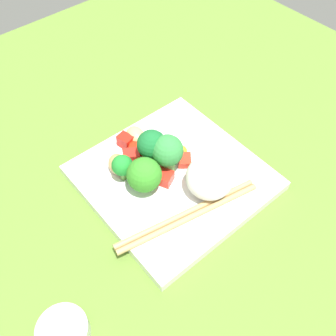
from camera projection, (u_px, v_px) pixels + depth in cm
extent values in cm
cube|color=#597B2E|center=(173.00, 185.00, 60.58)|extent=(110.00, 110.00, 2.00)
cube|color=white|center=(173.00, 178.00, 59.16)|extent=(25.37, 25.37, 1.64)
ellipsoid|color=silver|center=(210.00, 177.00, 54.67)|extent=(9.68, 9.75, 5.57)
cylinder|color=#64944B|center=(146.00, 184.00, 56.27)|extent=(2.38, 2.25, 1.95)
sphere|color=#348925|center=(144.00, 175.00, 54.42)|extent=(5.09, 5.09, 5.09)
cylinder|color=#69A042|center=(150.00, 157.00, 58.59)|extent=(2.74, 2.50, 3.37)
sphere|color=#17662D|center=(152.00, 144.00, 56.37)|extent=(4.45, 4.45, 4.45)
cylinder|color=#629540|center=(124.00, 174.00, 57.25)|extent=(1.55, 1.50, 2.12)
sphere|color=#1F842C|center=(122.00, 165.00, 55.81)|extent=(3.17, 3.17, 3.17)
cylinder|color=#72BF5D|center=(169.00, 164.00, 58.02)|extent=(3.09, 3.15, 2.94)
sphere|color=#32853D|center=(166.00, 151.00, 55.64)|extent=(4.77, 4.77, 4.77)
cylinder|color=orange|center=(179.00, 152.00, 61.08)|extent=(3.66, 3.66, 0.44)
cylinder|color=orange|center=(143.00, 173.00, 58.42)|extent=(3.23, 3.23, 0.50)
cylinder|color=orange|center=(165.00, 156.00, 60.30)|extent=(2.85, 2.85, 0.76)
cube|color=red|center=(131.00, 157.00, 59.37)|extent=(2.96, 3.16, 2.07)
cube|color=red|center=(184.00, 160.00, 59.48)|extent=(3.16, 3.10, 1.20)
cube|color=red|center=(126.00, 141.00, 61.33)|extent=(2.64, 2.22, 2.15)
cube|color=red|center=(139.00, 147.00, 60.90)|extent=(3.79, 3.70, 1.62)
cube|color=red|center=(163.00, 177.00, 57.12)|extent=(3.36, 3.18, 1.80)
ellipsoid|color=tan|center=(118.00, 164.00, 58.14)|extent=(4.47, 3.96, 2.52)
ellipsoid|color=tan|center=(157.00, 143.00, 61.25)|extent=(3.28, 2.97, 1.91)
ellipsoid|color=tan|center=(136.00, 135.00, 61.98)|extent=(4.15, 3.57, 2.48)
cylinder|color=tan|center=(190.00, 218.00, 53.27)|extent=(5.43, 21.88, 0.84)
cylinder|color=tan|center=(187.00, 213.00, 53.76)|extent=(5.43, 21.88, 0.84)
cylinder|color=silver|center=(63.00, 332.00, 44.70)|extent=(6.06, 6.06, 2.32)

